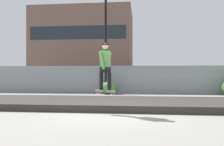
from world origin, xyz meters
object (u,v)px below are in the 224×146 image
at_px(street_lamp, 106,30).
at_px(parked_car_near, 55,80).
at_px(skater, 105,65).
at_px(shrub_left, 108,88).
at_px(skateboard, 105,93).

relative_size(street_lamp, parked_car_near, 1.46).
height_order(skater, parked_car_near, skater).
relative_size(parked_car_near, shrub_left, 4.39).
height_order(skateboard, street_lamp, street_lamp).
distance_m(skateboard, street_lamp, 8.61).
bearing_deg(parked_car_near, shrub_left, -36.60).
bearing_deg(street_lamp, shrub_left, -11.26).
xyz_separation_m(skater, street_lamp, (-1.07, 7.82, 2.49)).
distance_m(parked_car_near, shrub_left, 5.96).
bearing_deg(skater, skateboard, -93.58).
bearing_deg(street_lamp, skater, -82.21).
bearing_deg(skateboard, shrub_left, 96.49).
distance_m(skater, shrub_left, 7.93).
relative_size(skater, shrub_left, 1.60).
height_order(skateboard, parked_car_near, parked_car_near).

